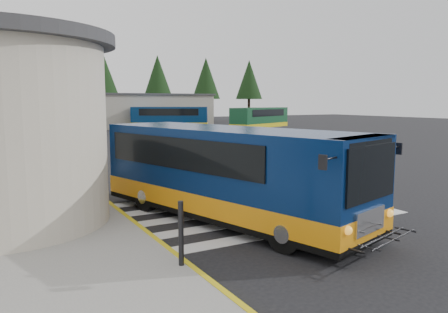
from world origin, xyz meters
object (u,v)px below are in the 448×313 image
far_bus_b (260,118)px  bollard (181,233)px  transit_bus (228,177)px  pedestrian_a (55,196)px  far_bus_a (170,117)px

far_bus_b → bollard: bearing=120.5°
transit_bus → bollard: 3.91m
bollard → far_bus_b: far_bus_b is taller
pedestrian_a → far_bus_a: size_ratio=0.19×
pedestrian_a → bollard: 3.98m
far_bus_a → bollard: bearing=-173.2°
transit_bus → far_bus_a: 39.51m
far_bus_a → pedestrian_a: bearing=-177.4°
transit_bus → bollard: (-2.66, -2.83, -0.44)m
pedestrian_a → far_bus_a: 40.56m
transit_bus → bollard: size_ratio=7.38×
bollard → pedestrian_a: bearing=116.1°
transit_bus → far_bus_b: size_ratio=1.06×
transit_bus → pedestrian_a: transit_bus is taller
pedestrian_a → bollard: bearing=-146.0°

